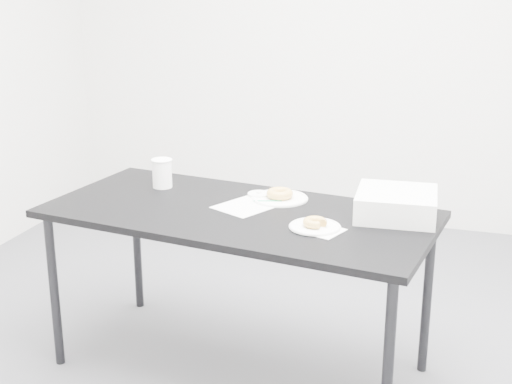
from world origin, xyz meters
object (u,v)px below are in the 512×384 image
(table, at_px, (238,223))
(donut_far, at_px, (280,194))
(plate_far, at_px, (280,198))
(bakery_box, at_px, (396,204))
(scorecard, at_px, (247,206))
(plate_near, at_px, (315,227))
(coffee_cup, at_px, (162,173))
(pen, at_px, (268,201))
(donut_near, at_px, (315,222))

(table, bearing_deg, donut_far, 66.64)
(plate_far, bearing_deg, table, -121.22)
(bakery_box, bearing_deg, scorecard, -178.73)
(table, relative_size, plate_far, 6.86)
(table, relative_size, plate_near, 8.42)
(scorecard, distance_m, coffee_cup, 0.50)
(scorecard, height_order, pen, pen)
(donut_far, relative_size, coffee_cup, 0.87)
(plate_far, bearing_deg, donut_far, 0.00)
(donut_near, bearing_deg, plate_far, 126.11)
(plate_near, xyz_separation_m, donut_far, (-0.23, 0.32, 0.02))
(donut_near, xyz_separation_m, coffee_cup, (-0.81, 0.33, 0.04))
(plate_far, xyz_separation_m, bakery_box, (0.52, -0.08, 0.05))
(table, relative_size, scorecard, 6.56)
(scorecard, bearing_deg, pen, 71.78)
(table, xyz_separation_m, pen, (0.09, 0.14, 0.06))
(bakery_box, bearing_deg, plate_near, -144.16)
(bakery_box, bearing_deg, donut_far, 167.60)
(table, distance_m, donut_far, 0.26)
(bakery_box, bearing_deg, coffee_cup, 171.49)
(scorecard, relative_size, coffee_cup, 1.93)
(pen, xyz_separation_m, coffee_cup, (-0.54, 0.08, 0.06))
(pen, bearing_deg, donut_near, -59.91)
(coffee_cup, bearing_deg, scorecard, -17.61)
(scorecard, bearing_deg, plate_far, 77.74)
(donut_near, height_order, coffee_cup, coffee_cup)
(plate_near, distance_m, bakery_box, 0.38)
(table, distance_m, coffee_cup, 0.52)
(donut_far, bearing_deg, coffee_cup, 178.56)
(bakery_box, bearing_deg, donut_near, -144.16)
(donut_far, bearing_deg, scorecard, -128.78)
(donut_near, bearing_deg, scorecard, 151.54)
(plate_near, bearing_deg, bakery_box, 39.35)
(scorecard, bearing_deg, plate_near, -1.95)
(pen, bearing_deg, donut_far, 42.87)
(pen, bearing_deg, scorecard, -151.22)
(plate_near, relative_size, coffee_cup, 1.51)
(pen, height_order, coffee_cup, coffee_cup)
(table, relative_size, donut_near, 17.92)
(scorecard, bearing_deg, donut_near, -1.95)
(table, bearing_deg, plate_near, -9.49)
(plate_near, bearing_deg, donut_near, 0.00)
(scorecard, distance_m, bakery_box, 0.63)
(table, relative_size, pen, 14.12)
(plate_near, distance_m, donut_far, 0.40)
(plate_far, distance_m, bakery_box, 0.53)
(table, bearing_deg, bakery_box, 18.82)
(plate_near, relative_size, donut_near, 2.13)
(table, xyz_separation_m, bakery_box, (0.65, 0.13, 0.11))
(pen, xyz_separation_m, donut_near, (0.27, -0.26, 0.02))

